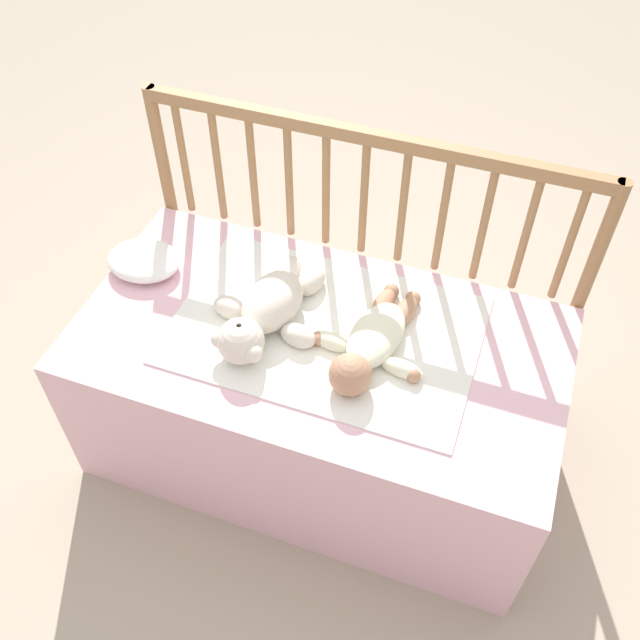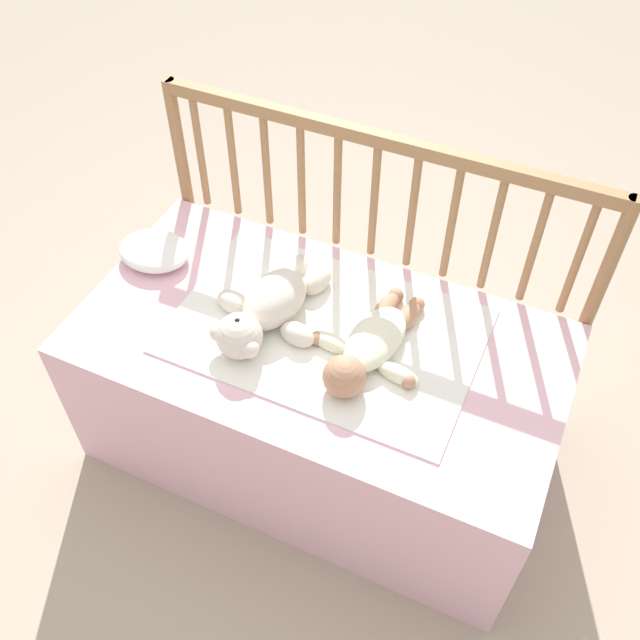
# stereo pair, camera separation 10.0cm
# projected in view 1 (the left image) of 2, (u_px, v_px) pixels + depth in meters

# --- Properties ---
(ground_plane) EXTENTS (12.00, 12.00, 0.00)m
(ground_plane) POSITION_uv_depth(u_px,v_px,m) (319.00, 443.00, 2.20)
(ground_plane) COLOR tan
(crib_mattress) EXTENTS (1.26, 0.67, 0.50)m
(crib_mattress) POSITION_uv_depth(u_px,v_px,m) (319.00, 395.00, 2.01)
(crib_mattress) COLOR #EDB7C6
(crib_mattress) RESTS_ON ground_plane
(crib_rail) EXTENTS (1.26, 0.04, 0.90)m
(crib_rail) POSITION_uv_depth(u_px,v_px,m) (363.00, 213.00, 1.95)
(crib_rail) COLOR #997047
(crib_rail) RESTS_ON ground_plane
(blanket) EXTENTS (0.78, 0.51, 0.01)m
(blanket) POSITION_uv_depth(u_px,v_px,m) (325.00, 330.00, 1.84)
(blanket) COLOR white
(blanket) RESTS_ON crib_mattress
(teddy_bear) EXTENTS (0.31, 0.41, 0.12)m
(teddy_bear) POSITION_uv_depth(u_px,v_px,m) (267.00, 311.00, 1.82)
(teddy_bear) COLOR silver
(teddy_bear) RESTS_ON crib_mattress
(baby) EXTENTS (0.30, 0.40, 0.10)m
(baby) POSITION_uv_depth(u_px,v_px,m) (372.00, 342.00, 1.77)
(baby) COLOR #EAEACC
(baby) RESTS_ON crib_mattress
(small_pillow) EXTENTS (0.21, 0.17, 0.06)m
(small_pillow) POSITION_uv_depth(u_px,v_px,m) (144.00, 261.00, 1.98)
(small_pillow) COLOR white
(small_pillow) RESTS_ON crib_mattress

